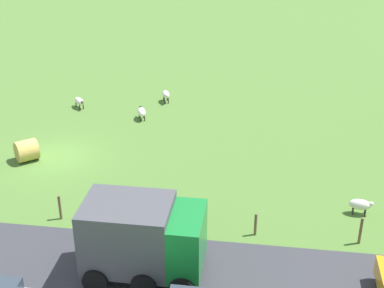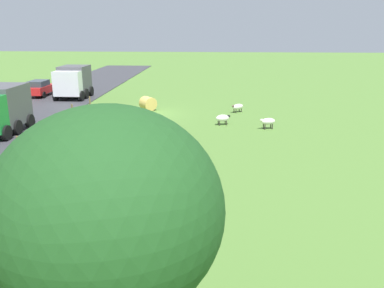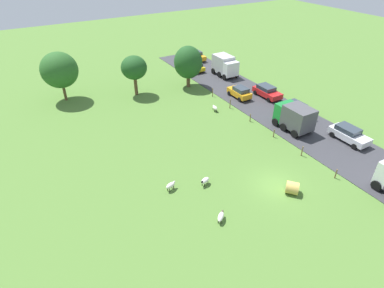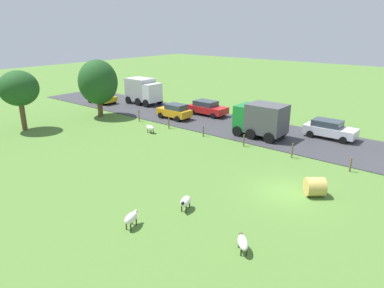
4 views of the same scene
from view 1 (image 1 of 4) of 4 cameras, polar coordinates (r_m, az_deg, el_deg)
The scene contains 11 objects.
ground_plane at distance 31.33m, azimuth -13.66°, elevation -1.31°, with size 160.00×160.00×0.00m, color #517A33.
sheep_0 at distance 37.69m, azimuth -2.70°, elevation 5.09°, with size 1.16×0.75×0.78m.
sheep_1 at distance 26.42m, azimuth 16.89°, elevation -5.97°, with size 0.60×1.12×0.75m.
sheep_2 at distance 35.07m, azimuth -5.20°, elevation 3.30°, with size 1.14×0.80×0.77m.
sheep_3 at distance 37.44m, azimuth -11.49°, elevation 4.31°, with size 1.13×1.08×0.70m.
hay_bale_0 at distance 31.18m, azimuth -16.60°, elevation -0.64°, with size 1.15×1.15×1.10m, color tan.
fence_post_1 at distance 25.61m, azimuth -13.40°, elevation -6.35°, with size 0.12×0.12×1.19m, color brown.
fence_post_2 at distance 24.50m, azimuth -3.75°, elevation -7.43°, with size 0.12×0.12×1.04m, color brown.
fence_post_3 at distance 24.09m, azimuth 6.54°, elevation -8.20°, with size 0.12×0.12×1.05m, color brown.
fence_post_4 at distance 24.40m, azimuth 16.91°, elevation -8.51°, with size 0.12×0.12×1.26m, color brown.
truck_1 at distance 21.19m, azimuth -5.08°, elevation -9.48°, with size 2.82×4.49×3.09m.
Camera 1 is at (25.71, 11.13, 14.02)m, focal length 51.98 mm.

